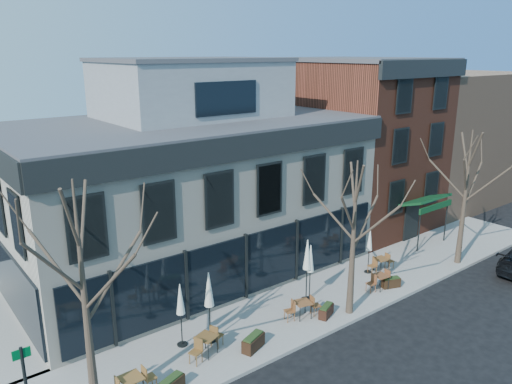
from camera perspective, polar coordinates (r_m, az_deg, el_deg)
ground at (r=24.44m, az=-1.27°, el=-12.46°), size 120.00×120.00×0.00m
sidewalk_front at (r=24.91m, az=7.91°, el=-11.85°), size 33.50×4.70×0.15m
corner_building at (r=26.70m, az=-7.75°, el=0.79°), size 18.39×10.39×11.10m
red_brick_building at (r=34.63m, az=11.08°, el=5.64°), size 8.20×11.78×11.18m
bg_building at (r=43.25m, az=18.81°, el=6.23°), size 12.00×12.00×10.00m
tree_corner at (r=16.44m, az=-18.93°, el=-11.58°), size 3.93×3.98×7.92m
tree_mid at (r=22.16m, az=11.10°, el=-5.06°), size 3.50×3.55×7.04m
tree_right at (r=29.23m, az=22.81°, el=-0.44°), size 3.72×3.77×7.48m
cafe_set_1 at (r=20.33m, az=-5.67°, el=-16.79°), size 1.88×1.07×0.97m
cafe_set_3 at (r=22.76m, az=5.36°, el=-13.03°), size 1.80×0.89×0.92m
cafe_set_4 at (r=25.88m, az=14.04°, el=-9.75°), size 1.75×0.76×0.90m
cafe_set_5 at (r=27.86m, az=14.10°, el=-7.88°), size 1.74×0.76×0.90m
umbrella_0 at (r=20.29m, az=-8.63°, el=-12.38°), size 0.43×0.43×2.69m
umbrella_1 at (r=20.32m, az=-5.39°, el=-11.45°), size 0.49×0.49×3.03m
umbrella_2 at (r=23.48m, az=5.87°, el=-7.51°), size 0.49×0.49×3.07m
umbrella_3 at (r=23.65m, az=6.24°, el=-7.90°), size 0.44×0.44×2.77m
umbrella_4 at (r=27.07m, az=12.86°, el=-5.64°), size 0.39×0.39×2.42m
planter_1 at (r=20.65m, az=-0.31°, el=-16.77°), size 1.18×0.79×0.61m
planter_2 at (r=23.07m, az=8.02°, el=-13.29°), size 1.02×0.72×0.53m
planter_3 at (r=26.27m, az=15.16°, el=-9.93°), size 1.02×0.69×0.53m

